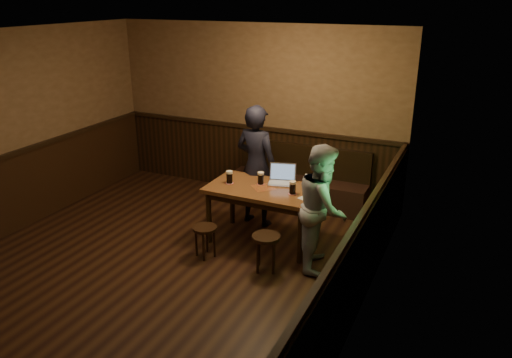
{
  "coord_description": "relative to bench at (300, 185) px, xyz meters",
  "views": [
    {
      "loc": [
        3.38,
        -4.36,
        3.23
      ],
      "look_at": [
        0.83,
        1.2,
        0.94
      ],
      "focal_mm": 35.0,
      "sensor_mm": 36.0,
      "label": 1
    }
  ],
  "objects": [
    {
      "name": "room",
      "position": [
        -0.9,
        -2.53,
        0.89
      ],
      "size": [
        5.04,
        6.04,
        2.84
      ],
      "color": "black",
      "rests_on": "ground"
    },
    {
      "name": "pint_left",
      "position": [
        -0.49,
        -1.5,
        0.57
      ],
      "size": [
        0.11,
        0.11,
        0.18
      ],
      "color": "#AF1524",
      "rests_on": "pub_table"
    },
    {
      "name": "person_suit",
      "position": [
        -0.34,
        -0.94,
        0.58
      ],
      "size": [
        0.71,
        0.52,
        1.79
      ],
      "primitive_type": "imported",
      "rotation": [
        0.0,
        0.0,
        2.99
      ],
      "color": "black",
      "rests_on": "ground"
    },
    {
      "name": "stool_right",
      "position": [
        0.34,
        -2.14,
        0.07
      ],
      "size": [
        0.46,
        0.46,
        0.47
      ],
      "rotation": [
        0.0,
        0.0,
        -0.43
      ],
      "color": "black",
      "rests_on": "ground"
    },
    {
      "name": "person_grey",
      "position": [
        0.91,
        -1.74,
        0.48
      ],
      "size": [
        0.78,
        0.9,
        1.58
      ],
      "primitive_type": "imported",
      "rotation": [
        0.0,
        0.0,
        1.85
      ],
      "color": "gray",
      "rests_on": "ground"
    },
    {
      "name": "bench",
      "position": [
        0.0,
        0.0,
        0.0
      ],
      "size": [
        2.2,
        0.5,
        0.95
      ],
      "color": "black",
      "rests_on": "ground"
    },
    {
      "name": "menu",
      "position": [
        0.67,
        -1.59,
        0.49
      ],
      "size": [
        0.26,
        0.22,
        0.0
      ],
      "primitive_type": "cube",
      "rotation": [
        0.0,
        0.0,
        -0.36
      ],
      "color": "silver",
      "rests_on": "pub_table"
    },
    {
      "name": "pint_mid",
      "position": [
        -0.08,
        -1.36,
        0.57
      ],
      "size": [
        0.11,
        0.11,
        0.17
      ],
      "color": "#AF1524",
      "rests_on": "pub_table"
    },
    {
      "name": "pub_table",
      "position": [
        0.0,
        -1.45,
        0.38
      ],
      "size": [
        1.49,
        0.86,
        0.8
      ],
      "rotation": [
        0.0,
        0.0,
        -0.01
      ],
      "color": "brown",
      "rests_on": "ground"
    },
    {
      "name": "pint_right",
      "position": [
        0.43,
        -1.5,
        0.57
      ],
      "size": [
        0.11,
        0.11,
        0.18
      ],
      "color": "#AF1524",
      "rests_on": "pub_table"
    },
    {
      "name": "laptop",
      "position": [
        0.16,
        -1.18,
        0.55
      ],
      "size": [
        0.42,
        0.37,
        0.25
      ],
      "rotation": [
        0.0,
        0.0,
        0.27
      ],
      "color": "silver",
      "rests_on": "pub_table"
    },
    {
      "name": "stool_left",
      "position": [
        -0.51,
        -2.16,
        0.03
      ],
      "size": [
        0.4,
        0.4,
        0.42
      ],
      "rotation": [
        0.0,
        0.0,
        0.33
      ],
      "color": "black",
      "rests_on": "ground"
    }
  ]
}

